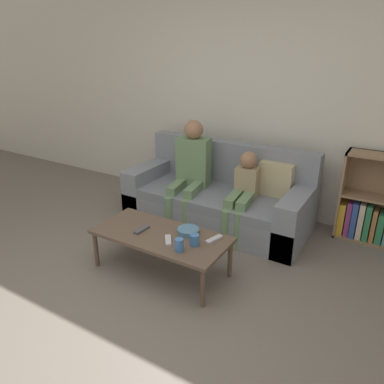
{
  "coord_description": "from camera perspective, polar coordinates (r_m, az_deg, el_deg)",
  "views": [
    {
      "loc": [
        1.67,
        -1.56,
        1.95
      ],
      "look_at": [
        -0.06,
        1.33,
        0.58
      ],
      "focal_mm": 35.0,
      "sensor_mm": 36.0,
      "label": 1
    }
  ],
  "objects": [
    {
      "name": "cup_far",
      "position": [
        3.1,
        0.39,
        -7.3
      ],
      "size": [
        0.08,
        0.08,
        0.09
      ],
      "color": "#3D70B2",
      "rests_on": "coffee_table"
    },
    {
      "name": "tv_remote_2",
      "position": [
        3.17,
        -3.65,
        -7.37
      ],
      "size": [
        0.14,
        0.16,
        0.02
      ],
      "rotation": [
        0.0,
        0.0,
        0.64
      ],
      "color": "#B7B7BC",
      "rests_on": "coffee_table"
    },
    {
      "name": "person_adult",
      "position": [
        4.18,
        -0.13,
        4.11
      ],
      "size": [
        0.41,
        0.65,
        1.14
      ],
      "rotation": [
        0.0,
        0.0,
        0.15
      ],
      "color": "#66845B",
      "rests_on": "ground_plane"
    },
    {
      "name": "coffee_table",
      "position": [
        3.32,
        -4.77,
        -6.9
      ],
      "size": [
        1.2,
        0.56,
        0.37
      ],
      "color": "brown",
      "rests_on": "ground_plane"
    },
    {
      "name": "couch",
      "position": [
        4.23,
        4.17,
        -1.01
      ],
      "size": [
        2.03,
        0.87,
        0.87
      ],
      "color": "gray",
      "rests_on": "ground_plane"
    },
    {
      "name": "wall_back",
      "position": [
        4.46,
        8.9,
        13.58
      ],
      "size": [
        12.0,
        0.06,
        2.6
      ],
      "color": "beige",
      "rests_on": "ground_plane"
    },
    {
      "name": "cup_near",
      "position": [
        3.02,
        -1.96,
        -8.08
      ],
      "size": [
        0.07,
        0.07,
        0.11
      ],
      "color": "#3D70B2",
      "rests_on": "coffee_table"
    },
    {
      "name": "snack_bowl",
      "position": [
        3.29,
        -0.58,
        -5.95
      ],
      "size": [
        0.19,
        0.19,
        0.05
      ],
      "color": "teal",
      "rests_on": "coffee_table"
    },
    {
      "name": "person_child",
      "position": [
        3.9,
        7.81,
        0.27
      ],
      "size": [
        0.29,
        0.63,
        0.88
      ],
      "rotation": [
        0.0,
        0.0,
        0.11
      ],
      "color": "#66845B",
      "rests_on": "ground_plane"
    },
    {
      "name": "tv_remote_0",
      "position": [
        3.37,
        -7.66,
        -5.69
      ],
      "size": [
        0.05,
        0.17,
        0.02
      ],
      "rotation": [
        0.0,
        0.0,
        -0.04
      ],
      "color": "#47474C",
      "rests_on": "coffee_table"
    },
    {
      "name": "tv_remote_1",
      "position": [
        3.19,
        3.39,
        -7.2
      ],
      "size": [
        0.09,
        0.18,
        0.02
      ],
      "rotation": [
        0.0,
        0.0,
        -0.28
      ],
      "color": "#B7B7BC",
      "rests_on": "coffee_table"
    },
    {
      "name": "bookshelf",
      "position": [
        4.24,
        26.04,
        -2.31
      ],
      "size": [
        0.75,
        0.28,
        0.93
      ],
      "color": "#8E7051",
      "rests_on": "ground_plane"
    },
    {
      "name": "ground_plane",
      "position": [
        3.0,
        -12.78,
        -18.96
      ],
      "size": [
        22.0,
        22.0,
        0.0
      ],
      "primitive_type": "plane",
      "color": "#70665B"
    }
  ]
}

